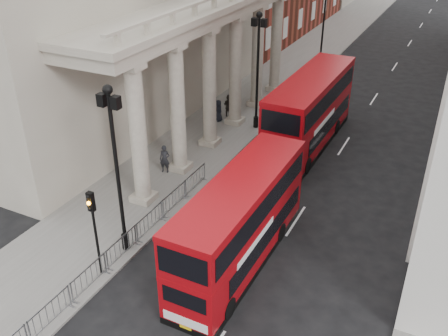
# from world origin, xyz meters

# --- Properties ---
(ground) EXTENTS (260.00, 260.00, 0.00)m
(ground) POSITION_xyz_m (0.00, 0.00, 0.00)
(ground) COLOR black
(ground) RESTS_ON ground
(sidewalk_west) EXTENTS (6.00, 140.00, 0.12)m
(sidewalk_west) POSITION_xyz_m (-3.00, 30.00, 0.06)
(sidewalk_west) COLOR slate
(sidewalk_west) RESTS_ON ground
(kerb) EXTENTS (0.20, 140.00, 0.14)m
(kerb) POSITION_xyz_m (-0.05, 30.00, 0.07)
(kerb) COLOR slate
(kerb) RESTS_ON ground
(portico_building) EXTENTS (9.00, 28.00, 12.00)m
(portico_building) POSITION_xyz_m (-10.50, 18.00, 6.00)
(portico_building) COLOR gray
(portico_building) RESTS_ON ground
(lamp_post_south) EXTENTS (1.05, 0.44, 8.32)m
(lamp_post_south) POSITION_xyz_m (-0.60, 4.00, 4.91)
(lamp_post_south) COLOR black
(lamp_post_south) RESTS_ON sidewalk_west
(lamp_post_mid) EXTENTS (1.05, 0.44, 8.32)m
(lamp_post_mid) POSITION_xyz_m (-0.60, 20.00, 4.91)
(lamp_post_mid) COLOR black
(lamp_post_mid) RESTS_ON sidewalk_west
(lamp_post_north) EXTENTS (1.05, 0.44, 8.32)m
(lamp_post_north) POSITION_xyz_m (-0.60, 36.00, 4.91)
(lamp_post_north) COLOR black
(lamp_post_north) RESTS_ON sidewalk_west
(traffic_light) EXTENTS (0.28, 0.33, 4.30)m
(traffic_light) POSITION_xyz_m (-0.50, 1.98, 3.11)
(traffic_light) COLOR black
(traffic_light) RESTS_ON sidewalk_west
(crowd_barriers) EXTENTS (0.50, 18.75, 1.10)m
(crowd_barriers) POSITION_xyz_m (-0.35, 2.23, 0.67)
(crowd_barriers) COLOR gray
(crowd_barriers) RESTS_ON sidewalk_west
(bus_near) EXTENTS (2.51, 10.09, 4.35)m
(bus_near) POSITION_xyz_m (4.68, 5.74, 2.27)
(bus_near) COLOR #96060D
(bus_near) RESTS_ON ground
(bus_far) EXTENTS (2.87, 11.30, 4.86)m
(bus_far) POSITION_xyz_m (3.65, 19.11, 2.54)
(bus_far) COLOR #95060D
(bus_far) RESTS_ON ground
(pedestrian_a) EXTENTS (0.73, 0.57, 1.77)m
(pedestrian_a) POSITION_xyz_m (-2.94, 11.28, 1.00)
(pedestrian_a) COLOR black
(pedestrian_a) RESTS_ON sidewalk_west
(pedestrian_b) EXTENTS (0.92, 0.76, 1.75)m
(pedestrian_b) POSITION_xyz_m (-3.30, 20.96, 0.99)
(pedestrian_b) COLOR black
(pedestrian_b) RESTS_ON sidewalk_west
(pedestrian_c) EXTENTS (0.95, 0.84, 1.64)m
(pedestrian_c) POSITION_xyz_m (-3.59, 19.83, 0.94)
(pedestrian_c) COLOR black
(pedestrian_c) RESTS_ON sidewalk_west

